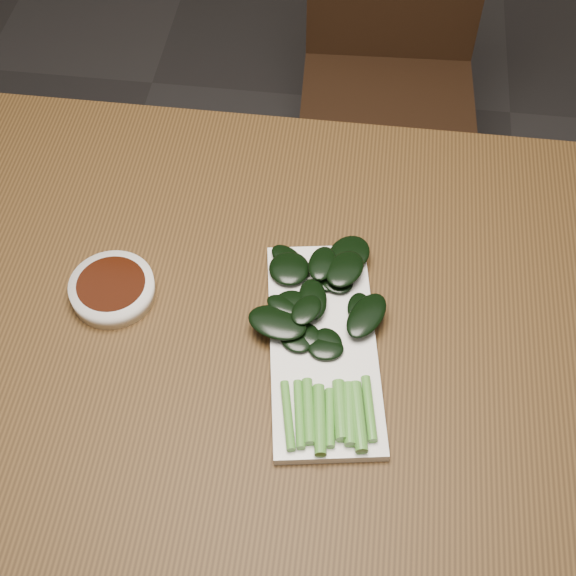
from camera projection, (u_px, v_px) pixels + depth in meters
The scene contains 6 objects.
ground at pixel (269, 515), 1.70m from camera, with size 6.00×6.00×0.00m, color #2A2828.
table at pixel (260, 345), 1.15m from camera, with size 1.40×0.80×0.75m.
chair_far at pixel (390, 70), 1.80m from camera, with size 0.41×0.41×0.89m.
sauce_bowl at pixel (112, 289), 1.10m from camera, with size 0.12×0.12×0.03m.
serving_plate at pixel (323, 346), 1.05m from camera, with size 0.19×0.34×0.01m.
gai_lan at pixel (322, 321), 1.06m from camera, with size 0.20×0.35×0.02m.
Camera 1 is at (0.11, -0.60, 1.65)m, focal length 50.00 mm.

